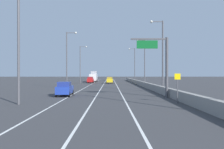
{
  "coord_description": "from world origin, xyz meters",
  "views": [
    {
      "loc": [
        -0.11,
        -4.16,
        2.99
      ],
      "look_at": [
        0.24,
        45.61,
        2.8
      ],
      "focal_mm": 36.61,
      "sensor_mm": 36.0,
      "label": 1
    }
  ],
  "objects_px": {
    "overhead_sign_gantry": "(161,60)",
    "car_yellow_0": "(110,80)",
    "lamp_post_right_fourth": "(134,63)",
    "lamp_post_left_far": "(81,62)",
    "lamp_post_right_second": "(161,52)",
    "box_truck": "(94,77)",
    "lamp_post_right_third": "(144,59)",
    "speed_advisory_sign": "(177,86)",
    "car_blue_2": "(65,89)",
    "lamp_post_left_near": "(21,38)",
    "lamp_post_left_mid": "(68,56)",
    "car_red_1": "(91,80)",
    "car_gray_3": "(109,78)"
  },
  "relations": [
    {
      "from": "lamp_post_right_fourth",
      "to": "lamp_post_left_far",
      "type": "distance_m",
      "value": 17.79
    },
    {
      "from": "lamp_post_left_far",
      "to": "box_truck",
      "type": "relative_size",
      "value": 1.27
    },
    {
      "from": "speed_advisory_sign",
      "to": "lamp_post_right_second",
      "type": "xyz_separation_m",
      "value": [
        1.28,
        12.98,
        4.7
      ]
    },
    {
      "from": "lamp_post_right_fourth",
      "to": "car_red_1",
      "type": "relative_size",
      "value": 2.49
    },
    {
      "from": "car_red_1",
      "to": "lamp_post_left_mid",
      "type": "bearing_deg",
      "value": -94.51
    },
    {
      "from": "overhead_sign_gantry",
      "to": "car_yellow_0",
      "type": "xyz_separation_m",
      "value": [
        -6.5,
        42.32,
        -3.76
      ]
    },
    {
      "from": "lamp_post_left_mid",
      "to": "box_truck",
      "type": "distance_m",
      "value": 37.12
    },
    {
      "from": "speed_advisory_sign",
      "to": "box_truck",
      "type": "xyz_separation_m",
      "value": [
        -12.84,
        59.67,
        0.01
      ]
    },
    {
      "from": "speed_advisory_sign",
      "to": "lamp_post_right_second",
      "type": "relative_size",
      "value": 0.26
    },
    {
      "from": "lamp_post_right_fourth",
      "to": "overhead_sign_gantry",
      "type": "bearing_deg",
      "value": -91.88
    },
    {
      "from": "lamp_post_left_mid",
      "to": "overhead_sign_gantry",
      "type": "bearing_deg",
      "value": -49.67
    },
    {
      "from": "lamp_post_right_third",
      "to": "car_red_1",
      "type": "distance_m",
      "value": 23.37
    },
    {
      "from": "lamp_post_right_fourth",
      "to": "car_yellow_0",
      "type": "height_order",
      "value": "lamp_post_right_fourth"
    },
    {
      "from": "lamp_post_right_third",
      "to": "car_gray_3",
      "type": "bearing_deg",
      "value": 102.83
    },
    {
      "from": "car_red_1",
      "to": "car_blue_2",
      "type": "distance_m",
      "value": 42.39
    },
    {
      "from": "car_yellow_0",
      "to": "car_red_1",
      "type": "bearing_deg",
      "value": 158.77
    },
    {
      "from": "lamp_post_right_fourth",
      "to": "lamp_post_left_mid",
      "type": "height_order",
      "value": "same"
    },
    {
      "from": "lamp_post_right_second",
      "to": "lamp_post_right_fourth",
      "type": "height_order",
      "value": "same"
    },
    {
      "from": "speed_advisory_sign",
      "to": "car_red_1",
      "type": "relative_size",
      "value": 0.65
    },
    {
      "from": "box_truck",
      "to": "car_red_1",
      "type": "bearing_deg",
      "value": -91.59
    },
    {
      "from": "lamp_post_right_third",
      "to": "lamp_post_left_far",
      "type": "height_order",
      "value": "same"
    },
    {
      "from": "lamp_post_left_near",
      "to": "lamp_post_left_mid",
      "type": "distance_m",
      "value": 23.68
    },
    {
      "from": "lamp_post_right_fourth",
      "to": "box_truck",
      "type": "distance_m",
      "value": 16.38
    },
    {
      "from": "lamp_post_left_near",
      "to": "car_yellow_0",
      "type": "bearing_deg",
      "value": 80.14
    },
    {
      "from": "lamp_post_right_second",
      "to": "lamp_post_left_near",
      "type": "relative_size",
      "value": 1.0
    },
    {
      "from": "lamp_post_right_second",
      "to": "overhead_sign_gantry",
      "type": "bearing_deg",
      "value": -102.92
    },
    {
      "from": "overhead_sign_gantry",
      "to": "lamp_post_right_fourth",
      "type": "height_order",
      "value": "lamp_post_right_fourth"
    },
    {
      "from": "lamp_post_left_mid",
      "to": "car_gray_3",
      "type": "xyz_separation_m",
      "value": [
        7.89,
        48.31,
        -5.42
      ]
    },
    {
      "from": "lamp_post_right_second",
      "to": "box_truck",
      "type": "xyz_separation_m",
      "value": [
        -14.12,
        46.69,
        -4.69
      ]
    },
    {
      "from": "car_yellow_0",
      "to": "box_truck",
      "type": "xyz_separation_m",
      "value": [
        -5.9,
        11.87,
        0.81
      ]
    },
    {
      "from": "box_truck",
      "to": "speed_advisory_sign",
      "type": "bearing_deg",
      "value": -77.86
    },
    {
      "from": "speed_advisory_sign",
      "to": "lamp_post_right_fourth",
      "type": "height_order",
      "value": "lamp_post_right_fourth"
    },
    {
      "from": "lamp_post_left_far",
      "to": "lamp_post_left_mid",
      "type": "bearing_deg",
      "value": -88.9
    },
    {
      "from": "lamp_post_left_mid",
      "to": "lamp_post_left_far",
      "type": "height_order",
      "value": "same"
    },
    {
      "from": "lamp_post_right_second",
      "to": "lamp_post_left_mid",
      "type": "distance_m",
      "value": 19.29
    },
    {
      "from": "box_truck",
      "to": "car_gray_3",
      "type": "bearing_deg",
      "value": 64.67
    },
    {
      "from": "lamp_post_right_fourth",
      "to": "car_yellow_0",
      "type": "relative_size",
      "value": 2.53
    },
    {
      "from": "lamp_post_left_far",
      "to": "lamp_post_right_third",
      "type": "bearing_deg",
      "value": -39.06
    },
    {
      "from": "lamp_post_left_mid",
      "to": "car_blue_2",
      "type": "relative_size",
      "value": 2.59
    },
    {
      "from": "car_red_1",
      "to": "lamp_post_left_near",
      "type": "bearing_deg",
      "value": -92.56
    },
    {
      "from": "overhead_sign_gantry",
      "to": "car_yellow_0",
      "type": "relative_size",
      "value": 1.66
    },
    {
      "from": "lamp_post_left_near",
      "to": "car_red_1",
      "type": "relative_size",
      "value": 2.49
    },
    {
      "from": "overhead_sign_gantry",
      "to": "lamp_post_right_third",
      "type": "height_order",
      "value": "lamp_post_right_third"
    },
    {
      "from": "lamp_post_right_second",
      "to": "car_blue_2",
      "type": "height_order",
      "value": "lamp_post_right_second"
    },
    {
      "from": "lamp_post_right_third",
      "to": "car_blue_2",
      "type": "distance_m",
      "value": 29.23
    },
    {
      "from": "lamp_post_left_near",
      "to": "lamp_post_left_mid",
      "type": "bearing_deg",
      "value": 89.7
    },
    {
      "from": "overhead_sign_gantry",
      "to": "speed_advisory_sign",
      "type": "relative_size",
      "value": 2.5
    },
    {
      "from": "overhead_sign_gantry",
      "to": "car_red_1",
      "type": "bearing_deg",
      "value": 105.81
    },
    {
      "from": "lamp_post_left_mid",
      "to": "car_blue_2",
      "type": "bearing_deg",
      "value": -81.02
    },
    {
      "from": "lamp_post_left_near",
      "to": "car_yellow_0",
      "type": "xyz_separation_m",
      "value": [
        8.44,
        48.55,
        -5.5
      ]
    }
  ]
}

